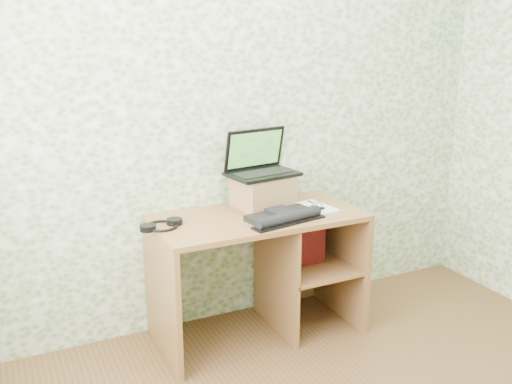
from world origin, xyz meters
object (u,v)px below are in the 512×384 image
desk (267,255)px  keyboard (284,216)px  notepad (314,208)px  riser (263,191)px  laptop (259,164)px

desk → keyboard: bearing=-85.7°
keyboard → notepad: keyboard is taller
keyboard → notepad: size_ratio=1.75×
riser → keyboard: riser is taller
riser → notepad: (0.25, -0.18, -0.09)m
desk → laptop: laptop is taller
laptop → notepad: 0.42m
riser → notepad: size_ratio=1.19×
riser → notepad: riser is taller
desk → riser: riser is taller
desk → laptop: (0.02, 0.16, 0.52)m
riser → keyboard: (-0.01, -0.29, -0.07)m
notepad → keyboard: bearing=-165.7°
desk → keyboard: keyboard is taller
notepad → desk: bearing=158.5°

